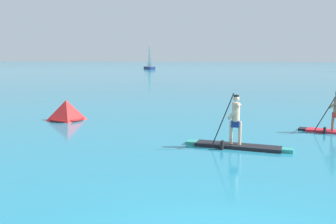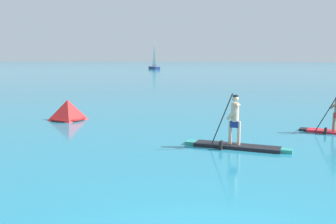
% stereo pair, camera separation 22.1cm
% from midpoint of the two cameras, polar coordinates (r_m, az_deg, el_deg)
% --- Properties ---
extents(paddleboarder_mid_center, '(3.55, 1.19, 1.90)m').
position_cam_midpoint_polar(paddleboarder_mid_center, '(12.70, 10.72, -3.87)').
color(paddleboarder_mid_center, black).
rests_on(paddleboarder_mid_center, ground).
extents(race_marker_buoy, '(1.84, 1.84, 0.97)m').
position_cam_midpoint_polar(race_marker_buoy, '(18.65, -14.64, 0.13)').
color(race_marker_buoy, red).
rests_on(race_marker_buoy, ground).
extents(sailboat_left_horizon, '(3.65, 4.73, 6.90)m').
position_cam_midpoint_polar(sailboat_left_horizon, '(92.55, -2.04, 7.11)').
color(sailboat_left_horizon, navy).
rests_on(sailboat_left_horizon, ground).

